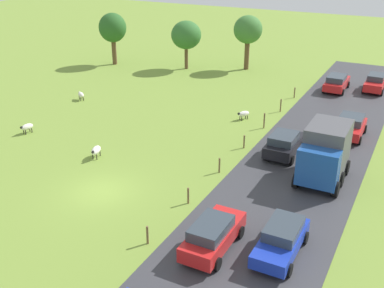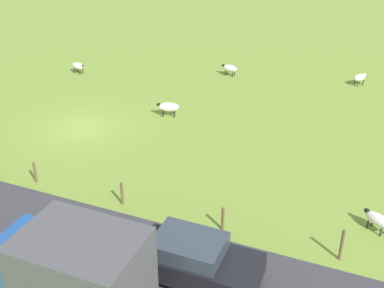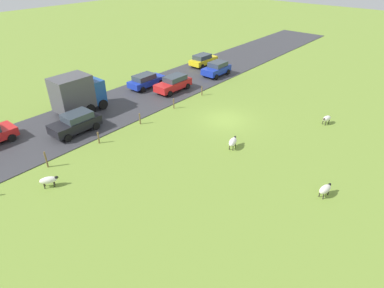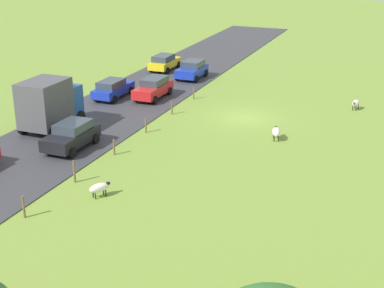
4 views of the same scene
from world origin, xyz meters
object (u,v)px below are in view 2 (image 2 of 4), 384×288
Objects in this scene: sheep_0 at (360,78)px; sheep_2 at (377,220)px; sheep_1 at (78,66)px; sheep_4 at (230,68)px; sheep_3 at (168,107)px; truck_0 at (70,283)px; car_6 at (196,260)px.

sheep_2 is (15.75, 2.27, -0.00)m from sheep_0.
sheep_4 reaches higher than sheep_1.
truck_0 reaches higher than sheep_3.
sheep_4 is (-14.14, -10.76, 0.02)m from sheep_2.
sheep_2 is 0.88× the size of sheep_3.
sheep_1 is at bearing -114.59° from sheep_3.
sheep_0 is at bearing 134.20° from sheep_3.
sheep_0 is 21.17m from car_6.
car_6 is at bearing -8.44° from sheep_0.
truck_0 is at bearing -36.67° from car_6.
sheep_0 is at bearing 167.06° from truck_0.
sheep_0 is at bearing 105.87° from sheep_1.
sheep_4 is at bearing -164.43° from car_6.
truck_0 is (8.50, -7.84, 1.43)m from sheep_2.
sheep_2 is at bearing 137.31° from truck_0.
sheep_1 is 21.94m from car_6.
sheep_4 is at bearing 172.08° from sheep_3.
sheep_2 is at bearing 63.08° from sheep_1.
sheep_3 is 1.12× the size of sheep_4.
truck_0 reaches higher than car_6.
sheep_1 is 0.98× the size of sheep_2.
car_6 is at bearing 15.57° from sheep_4.
sheep_3 reaches higher than sheep_2.
car_6 is (11.64, 6.45, 0.36)m from sheep_3.
sheep_3 is at bearing -165.06° from truck_0.
sheep_2 is (10.51, 20.69, -0.02)m from sheep_1.
sheep_2 is at bearing 61.39° from sheep_3.
truck_0 is (14.95, 3.99, 1.38)m from sheep_3.
car_6 reaches higher than sheep_1.
sheep_4 reaches higher than sheep_0.
sheep_3 is at bearing 65.41° from sheep_1.
sheep_2 is 7.48m from car_6.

